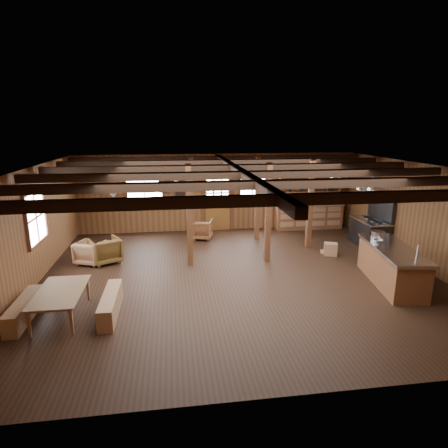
{
  "coord_description": "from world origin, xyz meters",
  "views": [
    {
      "loc": [
        -1.63,
        -8.89,
        3.77
      ],
      "look_at": [
        -0.26,
        0.93,
        1.15
      ],
      "focal_mm": 30.0,
      "sensor_mm": 36.0,
      "label": 1
    }
  ],
  "objects_px": {
    "dining_table": "(63,304)",
    "armchair_b": "(201,229)",
    "commercial_range": "(372,228)",
    "armchair_c": "(90,252)",
    "armchair_a": "(105,250)",
    "kitchen_island": "(391,265)"
  },
  "relations": [
    {
      "from": "armchair_c",
      "to": "armchair_b",
      "type": "bearing_deg",
      "value": -128.04
    },
    {
      "from": "armchair_a",
      "to": "armchair_c",
      "type": "distance_m",
      "value": 0.4
    },
    {
      "from": "kitchen_island",
      "to": "armchair_a",
      "type": "xyz_separation_m",
      "value": [
        -7.16,
        2.49,
        -0.12
      ]
    },
    {
      "from": "commercial_range",
      "to": "dining_table",
      "type": "height_order",
      "value": "commercial_range"
    },
    {
      "from": "armchair_a",
      "to": "armchair_c",
      "type": "height_order",
      "value": "armchair_a"
    },
    {
      "from": "kitchen_island",
      "to": "armchair_a",
      "type": "bearing_deg",
      "value": 170.09
    },
    {
      "from": "kitchen_island",
      "to": "armchair_c",
      "type": "relative_size",
      "value": 3.67
    },
    {
      "from": "armchair_a",
      "to": "armchair_c",
      "type": "bearing_deg",
      "value": -23.74
    },
    {
      "from": "kitchen_island",
      "to": "armchair_c",
      "type": "xyz_separation_m",
      "value": [
        -7.56,
        2.46,
        -0.15
      ]
    },
    {
      "from": "dining_table",
      "to": "armchair_c",
      "type": "distance_m",
      "value": 3.09
    },
    {
      "from": "armchair_c",
      "to": "dining_table",
      "type": "bearing_deg",
      "value": 112.52
    },
    {
      "from": "dining_table",
      "to": "armchair_b",
      "type": "bearing_deg",
      "value": -32.58
    },
    {
      "from": "kitchen_island",
      "to": "dining_table",
      "type": "relative_size",
      "value": 1.61
    },
    {
      "from": "armchair_a",
      "to": "armchair_c",
      "type": "relative_size",
      "value": 1.11
    },
    {
      "from": "commercial_range",
      "to": "dining_table",
      "type": "distance_m",
      "value": 9.25
    },
    {
      "from": "dining_table",
      "to": "armchair_a",
      "type": "relative_size",
      "value": 2.05
    },
    {
      "from": "commercial_range",
      "to": "armchair_c",
      "type": "distance_m",
      "value": 8.64
    },
    {
      "from": "kitchen_island",
      "to": "armchair_a",
      "type": "relative_size",
      "value": 3.3
    },
    {
      "from": "kitchen_island",
      "to": "armchair_c",
      "type": "distance_m",
      "value": 7.95
    },
    {
      "from": "commercial_range",
      "to": "armchair_c",
      "type": "height_order",
      "value": "commercial_range"
    },
    {
      "from": "kitchen_island",
      "to": "armchair_b",
      "type": "distance_m",
      "value": 6.15
    },
    {
      "from": "kitchen_island",
      "to": "armchair_b",
      "type": "relative_size",
      "value": 3.59
    }
  ]
}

